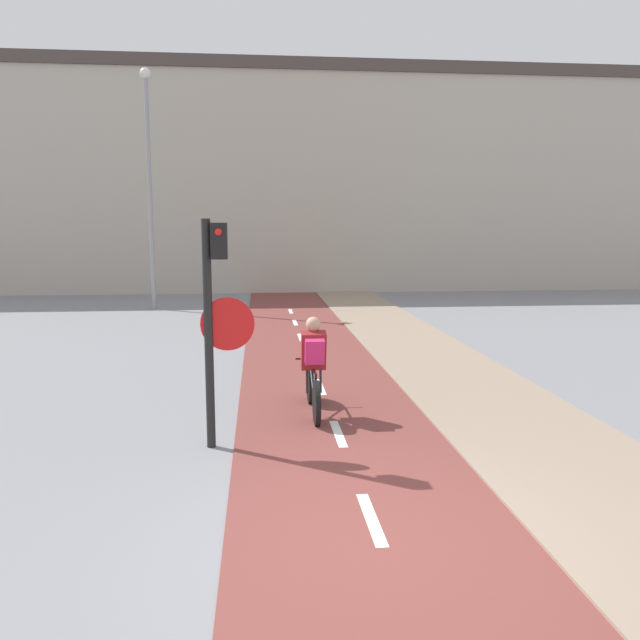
% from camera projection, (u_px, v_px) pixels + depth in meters
% --- Properties ---
extents(ground_plane, '(120.00, 120.00, 0.00)m').
position_uv_depth(ground_plane, '(382.00, 547.00, 5.44)').
color(ground_plane, gray).
extents(bike_lane, '(2.76, 60.00, 0.02)m').
position_uv_depth(bike_lane, '(381.00, 546.00, 5.45)').
color(bike_lane, brown).
rests_on(bike_lane, ground_plane).
extents(building_row_background, '(60.00, 5.20, 9.68)m').
position_uv_depth(building_row_background, '(280.00, 182.00, 28.47)').
color(building_row_background, '#B2A899').
rests_on(building_row_background, ground_plane).
extents(traffic_light_pole, '(0.67, 0.25, 2.88)m').
position_uv_depth(traffic_light_pole, '(215.00, 307.00, 7.69)').
color(traffic_light_pole, black).
rests_on(traffic_light_pole, ground_plane).
extents(street_lamp_far, '(0.36, 0.36, 7.94)m').
position_uv_depth(street_lamp_far, '(149.00, 168.00, 20.76)').
color(street_lamp_far, gray).
rests_on(street_lamp_far, ground_plane).
extents(cyclist_near, '(0.46, 1.77, 1.48)m').
position_uv_depth(cyclist_near, '(313.00, 369.00, 9.20)').
color(cyclist_near, black).
rests_on(cyclist_near, ground_plane).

